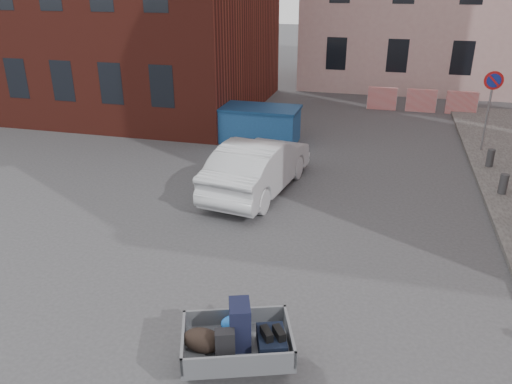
# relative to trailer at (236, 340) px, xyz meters

# --- Properties ---
(ground) EXTENTS (120.00, 120.00, 0.00)m
(ground) POSITION_rel_trailer_xyz_m (-0.95, 2.56, -0.61)
(ground) COLOR #38383A
(ground) RESTS_ON ground
(far_building) EXTENTS (6.00, 6.00, 8.00)m
(far_building) POSITION_rel_trailer_xyz_m (-20.95, 24.56, 3.39)
(far_building) COLOR maroon
(far_building) RESTS_ON ground
(no_parking_sign) EXTENTS (0.60, 0.09, 2.65)m
(no_parking_sign) POSITION_rel_trailer_xyz_m (5.05, 12.05, 1.41)
(no_parking_sign) COLOR gray
(no_parking_sign) RESTS_ON sidewalk
(barriers) EXTENTS (4.70, 0.18, 1.00)m
(barriers) POSITION_rel_trailer_xyz_m (3.25, 17.56, -0.11)
(barriers) COLOR red
(barriers) RESTS_ON ground
(trailer) EXTENTS (1.88, 1.98, 1.20)m
(trailer) POSITION_rel_trailer_xyz_m (0.00, 0.00, 0.00)
(trailer) COLOR black
(trailer) RESTS_ON ground
(dumpster) EXTENTS (3.06, 1.60, 1.28)m
(dumpster) POSITION_rel_trailer_xyz_m (-2.70, 11.41, 0.03)
(dumpster) COLOR #1D4F8E
(dumpster) RESTS_ON ground
(silver_car) EXTENTS (2.21, 4.70, 1.49)m
(silver_car) POSITION_rel_trailer_xyz_m (-1.47, 6.92, 0.14)
(silver_car) COLOR silver
(silver_car) RESTS_ON ground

